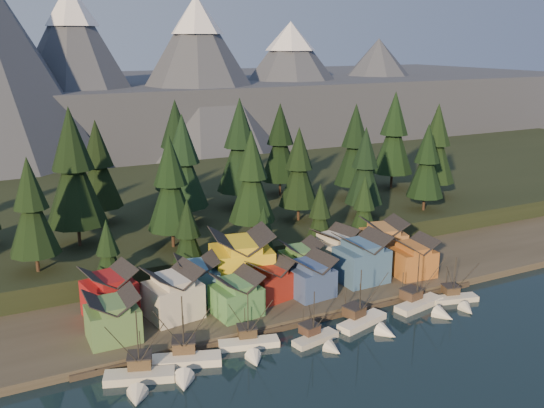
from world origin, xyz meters
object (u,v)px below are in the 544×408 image
boat_0 (138,370)px  boat_5 (425,299)px  boat_6 (458,295)px  boat_2 (250,339)px  boat_3 (319,333)px  house_back_0 (109,291)px  house_front_0 (112,315)px  boat_1 (184,355)px  house_back_1 (197,277)px  boat_4 (368,316)px  house_front_1 (173,292)px

boat_0 → boat_5: boat_0 is taller
boat_6 → boat_2: bearing=-168.0°
boat_3 → house_back_0: bearing=130.8°
boat_2 → house_front_0: house_front_0 is taller
boat_0 → boat_1: bearing=28.1°
boat_0 → house_back_1: bearing=70.3°
boat_2 → boat_6: boat_2 is taller
boat_4 → boat_6: (21.45, 0.23, -0.33)m
house_back_0 → boat_1: bearing=-81.1°
house_front_1 → house_back_1: house_front_1 is taller
boat_0 → boat_6: size_ratio=1.19×
boat_2 → boat_4: (22.12, -2.03, 0.21)m
boat_4 → boat_3: bearing=171.9°
boat_2 → boat_5: 36.06m
boat_0 → boat_2: size_ratio=1.09×
boat_2 → house_front_1: bearing=133.9°
boat_1 → boat_2: (11.68, 0.68, -0.35)m
boat_0 → house_front_0: size_ratio=1.48×
house_back_1 → boat_3: bearing=-51.2°
boat_2 → boat_5: bearing=13.3°
boat_1 → house_front_1: boat_1 is taller
boat_1 → boat_5: (47.72, -0.30, -0.13)m
boat_6 → house_front_0: bearing=-177.1°
house_back_0 → boat_4: bearing=-37.3°
boat_3 → boat_6: size_ratio=0.97×
boat_2 → boat_5: size_ratio=0.93×
boat_5 → house_back_0: 58.38m
boat_5 → boat_6: bearing=-16.9°
boat_5 → boat_6: 7.57m
boat_6 → boat_3: bearing=-162.8°
boat_2 → house_back_1: house_back_1 is taller
boat_6 → house_back_1: (-45.35, 21.57, 4.18)m
house_front_1 → boat_3: bearing=-51.8°
boat_1 → boat_6: (55.24, -1.12, -0.47)m
boat_1 → boat_4: boat_1 is taller
boat_4 → house_front_1: (-30.31, 16.80, 4.18)m
boat_4 → boat_0: bearing=164.4°
boat_4 → house_front_1: house_front_1 is taller
boat_3 → house_front_1: size_ratio=1.00×
boat_1 → boat_5: bearing=19.0°
house_front_1 → house_front_0: bearing=-171.0°
boat_0 → house_front_1: 20.32m
boat_0 → boat_2: (19.13, 1.87, -0.39)m
boat_2 → house_front_1: house_front_1 is taller
boat_6 → house_back_0: (-61.79, 21.93, 4.52)m
boat_6 → house_back_1: size_ratio=1.17×
boat_4 → house_back_0: bearing=135.8°
boat_0 → boat_6: bearing=19.1°
boat_3 → house_back_0: 38.00m
house_front_1 → house_back_0: 11.38m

